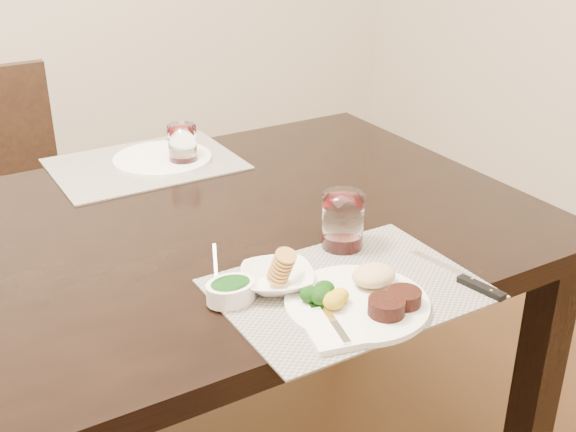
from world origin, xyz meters
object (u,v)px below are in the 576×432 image
chair_far (1,201)px  steak_knife (471,282)px  cracker_bowl (277,278)px  dinner_plate (364,298)px  far_plate (162,159)px  wine_glass_near (343,223)px

chair_far → steak_knife: (0.59, -1.42, 0.26)m
chair_far → cracker_bowl: (0.28, -1.25, 0.27)m
dinner_plate → steak_knife: dinner_plate is taller
steak_knife → cracker_bowl: cracker_bowl is taller
dinner_plate → far_plate: dinner_plate is taller
steak_knife → far_plate: 0.91m
chair_far → wine_glass_near: (0.47, -1.18, 0.30)m
chair_far → cracker_bowl: bearing=-77.3°
wine_glass_near → dinner_plate: bearing=-114.8°
wine_glass_near → far_plate: size_ratio=0.45×
dinner_plate → far_plate: size_ratio=0.99×
dinner_plate → wine_glass_near: size_ratio=2.20×
steak_knife → wine_glass_near: bearing=105.0°
dinner_plate → cracker_bowl: size_ratio=1.50×
wine_glass_near → far_plate: bearing=101.8°
chair_far → steak_knife: 1.56m
dinner_plate → cracker_bowl: (-0.10, 0.13, 0.00)m
cracker_bowl → wine_glass_near: size_ratio=1.46×
dinner_plate → wine_glass_near: wine_glass_near is taller
chair_far → cracker_bowl: 1.31m
far_plate → wine_glass_near: bearing=-78.2°
chair_far → wine_glass_near: bearing=-68.2°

